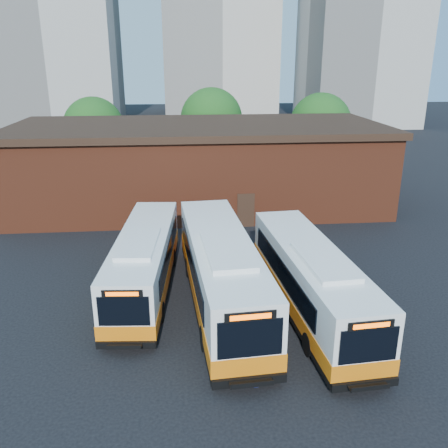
{
  "coord_description": "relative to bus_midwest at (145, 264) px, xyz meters",
  "views": [
    {
      "loc": [
        -1.41,
        -17.1,
        11.17
      ],
      "look_at": [
        0.76,
        6.26,
        2.96
      ],
      "focal_mm": 38.0,
      "sensor_mm": 36.0,
      "label": 1
    }
  ],
  "objects": [
    {
      "name": "tree_mid",
      "position": [
        5.36,
        29.05,
        3.64
      ],
      "size": [
        6.56,
        6.56,
        8.36
      ],
      "color": "#382314",
      "rests_on": "ground"
    },
    {
      "name": "tree_west",
      "position": [
        -6.64,
        27.05,
        3.2
      ],
      "size": [
        6.0,
        6.0,
        7.65
      ],
      "color": "#382314",
      "rests_on": "ground"
    },
    {
      "name": "tree_east",
      "position": [
        16.36,
        26.05,
        3.39
      ],
      "size": [
        6.24,
        6.24,
        7.96
      ],
      "color": "#382314",
      "rests_on": "ground"
    },
    {
      "name": "ground",
      "position": [
        3.36,
        -4.95,
        -1.44
      ],
      "size": [
        220.0,
        220.0,
        0.0
      ],
      "primitive_type": "plane",
      "color": "black"
    },
    {
      "name": "bus_midwest",
      "position": [
        0.0,
        0.0,
        0.0
      ],
      "size": [
        3.28,
        11.79,
        3.17
      ],
      "rotation": [
        0.0,
        0.0,
        -0.08
      ],
      "color": "white",
      "rests_on": "ground"
    },
    {
      "name": "bus_mideast",
      "position": [
        3.69,
        -1.99,
        0.19
      ],
      "size": [
        3.6,
        13.3,
        3.58
      ],
      "rotation": [
        0.0,
        0.0,
        0.07
      ],
      "color": "white",
      "rests_on": "ground"
    },
    {
      "name": "depot_building",
      "position": [
        3.36,
        15.05,
        1.82
      ],
      "size": [
        28.6,
        12.6,
        6.4
      ],
      "color": "maroon",
      "rests_on": "ground"
    },
    {
      "name": "transit_worker",
      "position": [
        4.37,
        -7.89,
        -0.47
      ],
      "size": [
        0.61,
        0.79,
        1.94
      ],
      "primitive_type": "imported",
      "rotation": [
        0.0,
        0.0,
        1.8
      ],
      "color": "#131737",
      "rests_on": "ground"
    },
    {
      "name": "bus_east",
      "position": [
        7.68,
        -3.02,
        0.05
      ],
      "size": [
        3.36,
        12.23,
        3.29
      ],
      "rotation": [
        0.0,
        0.0,
        0.07
      ],
      "color": "white",
      "rests_on": "ground"
    }
  ]
}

